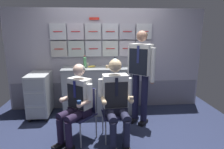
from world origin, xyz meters
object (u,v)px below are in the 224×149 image
at_px(service_trolley, 40,94).
at_px(espresso_cup_small, 107,67).
at_px(crew_member_standing, 141,70).
at_px(sparkling_bottle_green, 130,61).
at_px(folding_chair_left, 84,108).
at_px(snack_banana, 92,66).
at_px(crew_member_center, 116,97).
at_px(crew_member_left, 76,101).
at_px(folding_chair_center, 114,106).

xyz_separation_m(service_trolley, espresso_cup_small, (1.35, 0.04, 0.52)).
xyz_separation_m(crew_member_standing, sparkling_bottle_green, (-0.11, 0.42, 0.09)).
relative_size(folding_chair_left, snack_banana, 4.76).
bearing_deg(folding_chair_left, crew_member_center, -15.85).
bearing_deg(sparkling_bottle_green, crew_member_center, -111.53).
distance_m(service_trolley, sparkling_bottle_green, 1.92).
bearing_deg(sparkling_bottle_green, crew_member_left, -135.84).
bearing_deg(espresso_cup_small, crew_member_center, -86.11).
bearing_deg(crew_member_center, espresso_cup_small, 93.89).
bearing_deg(folding_chair_center, sparkling_bottle_green, 64.08).
bearing_deg(snack_banana, sparkling_bottle_green, -10.92).
xyz_separation_m(folding_chair_center, crew_member_standing, (0.52, 0.41, 0.52)).
relative_size(espresso_cup_small, snack_banana, 0.38).
bearing_deg(sparkling_bottle_green, snack_banana, 169.08).
height_order(service_trolley, folding_chair_center, service_trolley).
distance_m(crew_member_center, crew_member_standing, 0.82).
distance_m(folding_chair_left, espresso_cup_small, 1.11).
height_order(crew_member_center, snack_banana, crew_member_center).
bearing_deg(folding_chair_center, folding_chair_left, -178.51).
relative_size(sparkling_bottle_green, snack_banana, 1.73).
relative_size(folding_chair_center, espresso_cup_small, 12.56).
bearing_deg(crew_member_center, crew_member_standing, 48.35).
relative_size(folding_chair_left, espresso_cup_small, 12.56).
height_order(folding_chair_center, espresso_cup_small, espresso_cup_small).
distance_m(crew_member_center, sparkling_bottle_green, 1.13).
bearing_deg(snack_banana, folding_chair_left, -96.91).
bearing_deg(snack_banana, crew_member_standing, -32.68).
bearing_deg(folding_chair_center, service_trolley, 148.87).
xyz_separation_m(crew_member_left, crew_member_standing, (1.11, 0.54, 0.36)).
relative_size(folding_chair_center, snack_banana, 4.76).
relative_size(service_trolley, crew_member_center, 0.68).
xyz_separation_m(crew_member_left, folding_chair_center, (0.59, 0.14, -0.16)).
xyz_separation_m(crew_member_center, sparkling_bottle_green, (0.39, 0.98, 0.40)).
bearing_deg(sparkling_bottle_green, crew_member_standing, -74.76).
relative_size(crew_member_standing, espresso_cup_small, 26.05).
height_order(sparkling_bottle_green, snack_banana, sparkling_bottle_green).
height_order(folding_chair_left, espresso_cup_small, espresso_cup_small).
bearing_deg(crew_member_standing, sparkling_bottle_green, 105.24).
height_order(crew_member_left, espresso_cup_small, crew_member_left).
relative_size(service_trolley, crew_member_standing, 0.52).
relative_size(crew_member_standing, snack_banana, 9.88).
bearing_deg(crew_member_left, sparkling_bottle_green, 44.16).
relative_size(folding_chair_center, sparkling_bottle_green, 2.76).
xyz_separation_m(service_trolley, sparkling_bottle_green, (1.81, -0.02, 0.63)).
bearing_deg(sparkling_bottle_green, service_trolley, 179.23).
xyz_separation_m(espresso_cup_small, snack_banana, (-0.31, 0.09, -0.01)).
bearing_deg(crew_member_standing, service_trolley, 167.05).
bearing_deg(crew_member_left, folding_chair_left, 50.45).
bearing_deg(folding_chair_left, snack_banana, 83.09).
distance_m(sparkling_bottle_green, espresso_cup_small, 0.47).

